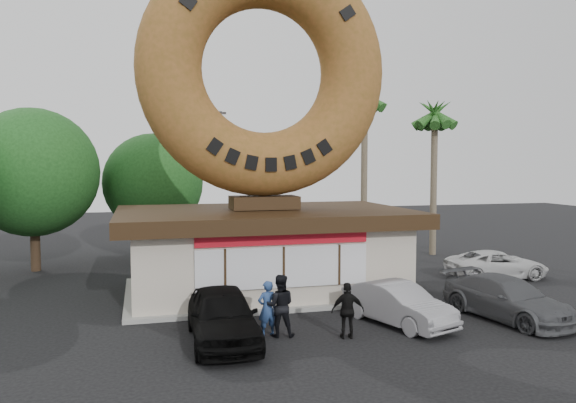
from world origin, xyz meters
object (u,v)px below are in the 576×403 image
Objects in this scene: person_right at (348,311)px; car_black at (223,315)px; car_silver at (398,304)px; giant_donut at (264,71)px; person_center at (280,305)px; car_grey at (507,299)px; car_white at (497,264)px; street_lamp at (193,174)px; donut_shop at (264,248)px; person_left at (267,308)px.

person_right is 3.61m from car_black.
car_black is 5.60m from car_silver.
person_center is (-0.76, -5.63, -7.71)m from giant_donut.
car_grey reaches higher than car_white.
car_grey is at bearing -167.40° from person_center.
person_center is at bearing 5.26° from car_black.
person_center is (1.09, -15.63, -3.57)m from street_lamp.
donut_shop is 1.40× the size of street_lamp.
street_lamp reaches higher than car_black.
person_left is 12.86m from car_white.
person_right reaches higher than car_grey.
street_lamp is 18.40m from car_grey.
street_lamp is 4.85× the size of person_left.
street_lamp reaches higher than car_silver.
giant_donut is at bearing 90.00° from donut_shop.
donut_shop is 6.47m from person_right.
car_white is at bearing -168.53° from person_left.
car_silver is at bearing -59.95° from donut_shop.
donut_shop is 5.73m from person_center.
person_right is (2.95, -16.32, -3.66)m from street_lamp.
car_white is at bearing -140.00° from person_center.
giant_donut is 2.43× the size of car_silver.
street_lamp is (-1.86, 10.02, 2.72)m from donut_shop.
car_black is at bearing -92.23° from street_lamp.
giant_donut is 11.97m from car_grey.
giant_donut is at bearing -84.17° from person_center.
street_lamp is 4.36× the size of person_center.
giant_donut is 2.20× the size of car_white.
person_right is 5.79m from car_grey.
giant_donut is (0.00, 0.02, 6.86)m from donut_shop.
car_grey is (7.97, -0.24, -0.15)m from person_left.
giant_donut is 2.12× the size of car_black.
donut_shop reaches higher than person_right.
person_center is 0.39× the size of car_grey.
car_black reaches higher than car_white.
car_silver is (3.89, 0.21, -0.26)m from person_center.
person_left reaches higher than person_right.
person_right reaches higher than car_silver.
giant_donut reaches higher than car_silver.
person_left is 0.35× the size of car_grey.
car_silver is (4.24, 0.10, -0.17)m from person_left.
person_center reaches higher than person_left.
car_black reaches higher than car_silver.
person_center is at bearing -97.76° from donut_shop.
person_left is 0.38m from person_center.
car_grey is (6.85, -5.76, -7.95)m from giant_donut.
donut_shop is 6.34m from car_silver.
donut_shop is 1.16× the size of giant_donut.
donut_shop is 9.01m from car_grey.
person_left reaches higher than car_black.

